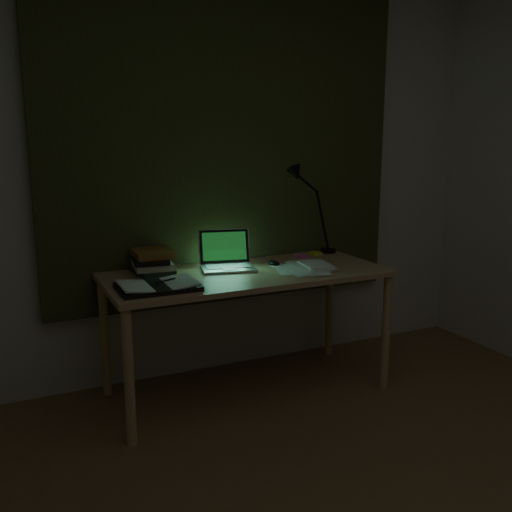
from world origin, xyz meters
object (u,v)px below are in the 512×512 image
(desk, at_px, (247,333))
(open_textbook, at_px, (158,286))
(loose_papers, at_px, (307,266))
(book_stack, at_px, (152,261))
(laptop, at_px, (228,251))
(desk_lamp, at_px, (329,211))

(desk, xyz_separation_m, open_textbook, (-0.54, -0.14, 0.37))
(loose_papers, bearing_deg, book_stack, 163.40)
(laptop, bearing_deg, loose_papers, -6.00)
(book_stack, bearing_deg, desk_lamp, 3.55)
(open_textbook, relative_size, desk_lamp, 0.71)
(desk, distance_m, laptop, 0.47)
(laptop, relative_size, book_stack, 1.37)
(desk, height_order, open_textbook, open_textbook)
(open_textbook, bearing_deg, desk, 15.22)
(book_stack, height_order, desk_lamp, desk_lamp)
(desk, relative_size, open_textbook, 4.02)
(open_textbook, xyz_separation_m, desk_lamp, (1.24, 0.41, 0.25))
(book_stack, bearing_deg, open_textbook, -100.59)
(desk, height_order, loose_papers, loose_papers)
(laptop, bearing_deg, open_textbook, -140.61)
(laptop, bearing_deg, book_stack, 178.24)
(desk, height_order, book_stack, book_stack)
(book_stack, bearing_deg, laptop, -14.40)
(laptop, distance_m, loose_papers, 0.46)
(desk_lamp, bearing_deg, loose_papers, -127.83)
(loose_papers, distance_m, desk_lamp, 0.54)
(laptop, height_order, open_textbook, laptop)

